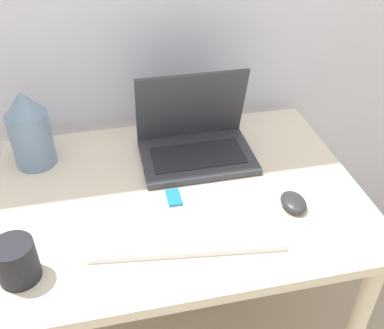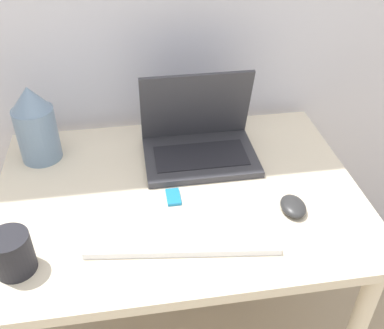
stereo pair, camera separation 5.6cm
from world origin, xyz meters
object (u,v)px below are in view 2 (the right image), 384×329
object	(u,v)px
keyboard	(182,233)
mouse	(293,206)
laptop	(199,139)
mp3_player	(173,197)
vase	(35,125)
mug	(12,253)

from	to	relation	value
keyboard	mouse	distance (m)	0.31
laptop	mouse	xyz separation A→B (m)	(0.20, -0.30, -0.04)
mouse	mp3_player	bearing A→B (deg)	162.27
laptop	vase	distance (m)	0.49
keyboard	vase	bearing A→B (deg)	133.31
vase	mp3_player	world-z (taller)	vase
laptop	mouse	bearing A→B (deg)	-55.81
keyboard	mug	distance (m)	0.39
mp3_player	mug	bearing A→B (deg)	-153.88
keyboard	laptop	bearing A→B (deg)	73.87
keyboard	mug	xyz separation A→B (m)	(-0.39, -0.04, 0.04)
mp3_player	keyboard	bearing A→B (deg)	-88.47
mouse	vase	world-z (taller)	vase
vase	mouse	bearing A→B (deg)	-27.48
mp3_player	mouse	bearing A→B (deg)	-17.73
mouse	vase	bearing A→B (deg)	152.52
keyboard	mouse	world-z (taller)	mouse
mouse	mug	size ratio (longest dim) A/B	0.89
mug	mouse	bearing A→B (deg)	7.47
vase	mug	bearing A→B (deg)	-91.39
mouse	mp3_player	world-z (taller)	mouse
keyboard	vase	size ratio (longest dim) A/B	2.02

